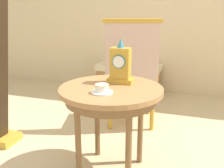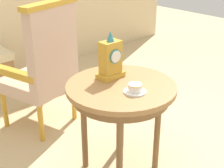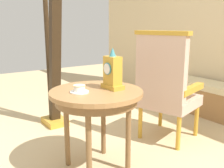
{
  "view_description": "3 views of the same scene",
  "coord_description": "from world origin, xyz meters",
  "px_view_note": "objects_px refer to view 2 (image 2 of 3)",
  "views": [
    {
      "loc": [
        0.6,
        -1.68,
        1.21
      ],
      "look_at": [
        0.05,
        -0.0,
        0.71
      ],
      "focal_mm": 41.25,
      "sensor_mm": 36.0,
      "label": 1
    },
    {
      "loc": [
        -1.36,
        -1.45,
        1.6
      ],
      "look_at": [
        0.04,
        0.08,
        0.66
      ],
      "focal_mm": 52.74,
      "sensor_mm": 36.0,
      "label": 2
    },
    {
      "loc": [
        1.76,
        -1.07,
        1.2
      ],
      "look_at": [
        0.12,
        0.09,
        0.74
      ],
      "focal_mm": 41.81,
      "sensor_mm": 36.0,
      "label": 3
    }
  ],
  "objects_px": {
    "side_table": "(121,95)",
    "teacup_left": "(135,89)",
    "armchair": "(44,65)",
    "mantel_clock": "(111,60)"
  },
  "relations": [
    {
      "from": "teacup_left",
      "to": "mantel_clock",
      "type": "relative_size",
      "value": 0.44
    },
    {
      "from": "mantel_clock",
      "to": "side_table",
      "type": "bearing_deg",
      "value": -102.09
    },
    {
      "from": "teacup_left",
      "to": "armchair",
      "type": "height_order",
      "value": "armchair"
    },
    {
      "from": "side_table",
      "to": "teacup_left",
      "type": "bearing_deg",
      "value": -96.41
    },
    {
      "from": "side_table",
      "to": "teacup_left",
      "type": "relative_size",
      "value": 5.08
    },
    {
      "from": "teacup_left",
      "to": "armchair",
      "type": "bearing_deg",
      "value": 92.88
    },
    {
      "from": "side_table",
      "to": "teacup_left",
      "type": "distance_m",
      "value": 0.18
    },
    {
      "from": "teacup_left",
      "to": "mantel_clock",
      "type": "height_order",
      "value": "mantel_clock"
    },
    {
      "from": "side_table",
      "to": "mantel_clock",
      "type": "height_order",
      "value": "mantel_clock"
    },
    {
      "from": "side_table",
      "to": "teacup_left",
      "type": "xyz_separation_m",
      "value": [
        -0.02,
        -0.14,
        0.1
      ]
    }
  ]
}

